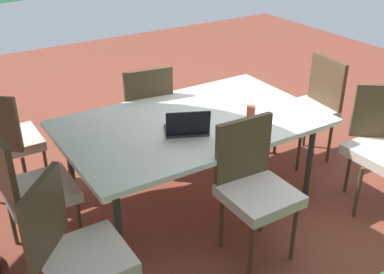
# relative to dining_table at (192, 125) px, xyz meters

# --- Properties ---
(ground_plane) EXTENTS (10.00, 10.00, 0.02)m
(ground_plane) POSITION_rel_dining_table_xyz_m (0.00, 0.00, -0.70)
(ground_plane) COLOR brown
(dining_table) EXTENTS (2.03, 1.23, 0.73)m
(dining_table) POSITION_rel_dining_table_xyz_m (0.00, 0.00, 0.00)
(dining_table) COLOR silver
(dining_table) RESTS_ON ground_plane
(chair_east) EXTENTS (0.48, 0.47, 0.98)m
(chair_east) POSITION_rel_dining_table_xyz_m (1.28, -0.02, -0.13)
(chair_east) COLOR beige
(chair_east) RESTS_ON ground_plane
(chair_northwest) EXTENTS (0.58, 0.58, 0.98)m
(chair_northwest) POSITION_rel_dining_table_xyz_m (-1.26, 0.82, -0.13)
(chair_northwest) COLOR beige
(chair_northwest) RESTS_ON ground_plane
(chair_northeast) EXTENTS (0.59, 0.59, 0.98)m
(chair_northeast) POSITION_rel_dining_table_xyz_m (1.24, 0.76, -0.13)
(chair_northeast) COLOR beige
(chair_northeast) RESTS_ON ground_plane
(chair_southeast) EXTENTS (0.58, 0.59, 0.98)m
(chair_southeast) POSITION_rel_dining_table_xyz_m (1.25, -0.83, -0.13)
(chair_southeast) COLOR beige
(chair_southeast) RESTS_ON ground_plane
(chair_north) EXTENTS (0.46, 0.47, 0.98)m
(chair_north) POSITION_rel_dining_table_xyz_m (-0.03, 0.76, -0.13)
(chair_north) COLOR beige
(chair_north) RESTS_ON ground_plane
(chair_west) EXTENTS (0.48, 0.47, 0.98)m
(chair_west) POSITION_rel_dining_table_xyz_m (-1.33, -0.02, -0.13)
(chair_west) COLOR beige
(chair_west) RESTS_ON ground_plane
(chair_south) EXTENTS (0.48, 0.49, 0.98)m
(chair_south) POSITION_rel_dining_table_xyz_m (0.04, -0.75, -0.13)
(chair_south) COLOR beige
(chair_south) RESTS_ON ground_plane
(laptop) EXTENTS (0.39, 0.36, 0.21)m
(laptop) POSITION_rel_dining_table_xyz_m (0.15, 0.17, 0.09)
(laptop) COLOR #2D2D33
(laptop) RESTS_ON dining_table
(cup) EXTENTS (0.07, 0.07, 0.11)m
(cup) POSITION_rel_dining_table_xyz_m (-0.40, 0.23, 0.10)
(cup) COLOR #CC4C33
(cup) RESTS_ON dining_table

